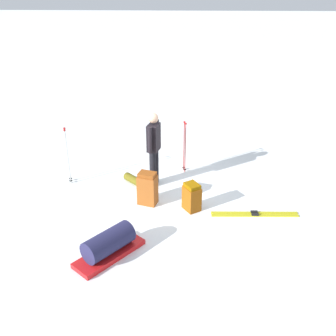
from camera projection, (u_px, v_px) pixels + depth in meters
The scene contains 9 objects.
ground_plane at pixel (168, 197), 8.64m from camera, with size 80.00×80.00×0.00m, color white.
skier_standing at pixel (154, 146), 8.72m from camera, with size 0.55×0.30×1.70m.
ski_pair_near at pixel (255, 214), 8.02m from camera, with size 0.22×1.75×0.05m.
backpack_large_dark at pixel (148, 189), 8.26m from camera, with size 0.37×0.44×0.72m.
backpack_bright at pixel (192, 197), 8.08m from camera, with size 0.43×0.41×0.59m.
ski_poles_planted_near at pixel (185, 144), 9.42m from camera, with size 0.17×0.10×1.26m.
ski_poles_planted_far at pixel (67, 153), 8.91m from camera, with size 0.18×0.10×1.33m.
gear_sled at pixel (109, 245), 6.79m from camera, with size 1.28×1.18×0.49m.
sleeping_mat_rolled at pixel (134, 180), 9.13m from camera, with size 0.18×0.18×0.55m, color brown.
Camera 1 is at (-7.42, -0.26, 4.47)m, focal length 42.78 mm.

